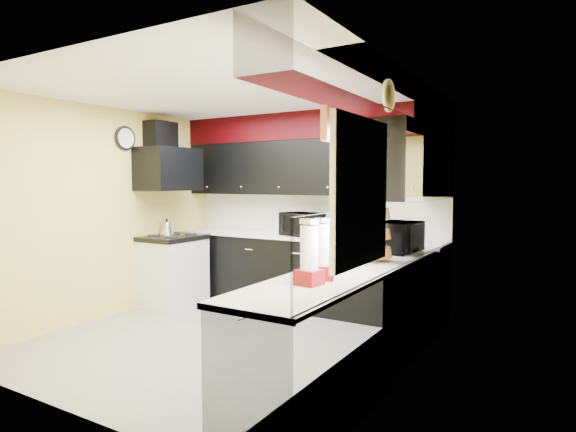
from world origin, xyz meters
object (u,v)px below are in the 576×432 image
object	(u,v)px
microwave	(397,237)
utensil_crock	(368,232)
toaster_oven	(301,224)
kettle	(167,228)
knife_block	(376,231)

from	to	relation	value
microwave	utensil_crock	distance (m)	1.02
toaster_oven	kettle	world-z (taller)	toaster_oven
microwave	knife_block	distance (m)	0.97
microwave	knife_block	xyz separation A→B (m)	(-0.52, 0.81, -0.04)
utensil_crock	knife_block	xyz separation A→B (m)	(0.10, 0.00, 0.03)
microwave	kettle	xyz separation A→B (m)	(-3.20, 0.16, -0.08)
knife_block	kettle	size ratio (longest dim) A/B	1.19
microwave	kettle	bearing A→B (deg)	92.28
toaster_oven	utensil_crock	bearing A→B (deg)	22.07
toaster_oven	microwave	size ratio (longest dim) A/B	0.95
toaster_oven	knife_block	size ratio (longest dim) A/B	2.29
utensil_crock	kettle	world-z (taller)	utensil_crock
knife_block	microwave	bearing A→B (deg)	-48.29
microwave	knife_block	size ratio (longest dim) A/B	2.42
utensil_crock	knife_block	bearing A→B (deg)	1.44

